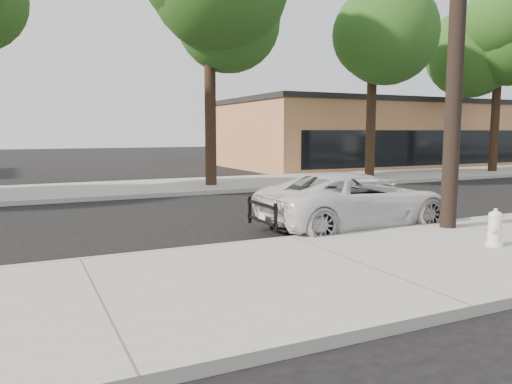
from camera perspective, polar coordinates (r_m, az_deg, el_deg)
ground at (r=11.85m, az=-0.99°, el=-3.92°), size 120.00×120.00×0.00m
near_sidewalk at (r=8.22m, az=11.72°, el=-8.42°), size 90.00×4.40×0.15m
far_sidewalk at (r=19.81m, az=-11.29°, el=0.54°), size 90.00×5.00×0.15m
curb_near at (r=10.01m, az=4.04°, el=-5.54°), size 90.00×0.12×0.16m
building_main at (r=33.78m, az=12.58°, el=6.37°), size 18.00×10.00×4.00m
utility_pole at (r=11.81m, az=22.06°, el=18.49°), size 1.40×0.34×9.00m
tree_c at (r=20.10m, az=-4.58°, el=20.37°), size 4.96×4.80×9.55m
tree_d at (r=24.23m, az=13.84°, el=16.56°), size 4.50×4.35×8.75m
tree_e at (r=29.79m, az=26.56°, el=14.83°), size 4.80×4.65×9.25m
police_cruiser at (r=11.83m, az=11.34°, el=-0.89°), size 4.74×2.29×1.30m
fire_hydrant at (r=10.12m, az=25.62°, el=-3.83°), size 0.35×0.31×0.65m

